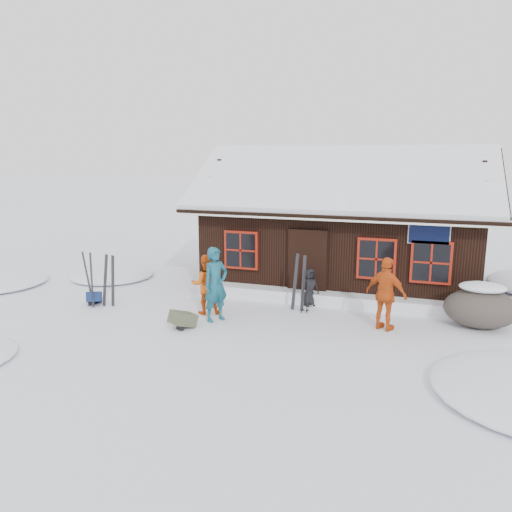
% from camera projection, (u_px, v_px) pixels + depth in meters
% --- Properties ---
extents(ground, '(120.00, 120.00, 0.00)m').
position_uv_depth(ground, '(249.00, 324.00, 12.37)').
color(ground, white).
rests_on(ground, ground).
extents(mountain_hut, '(8.90, 6.09, 4.42)m').
position_uv_depth(mountain_hut, '(343.00, 234.00, 16.20)').
color(mountain_hut, black).
rests_on(mountain_hut, ground).
extents(snow_drift, '(7.60, 0.60, 0.35)m').
position_uv_depth(snow_drift, '(326.00, 298.00, 13.95)').
color(snow_drift, white).
rests_on(snow_drift, ground).
extents(snow_mounds, '(20.60, 13.20, 0.48)m').
position_uv_depth(snow_mounds, '(329.00, 309.00, 13.58)').
color(snow_mounds, white).
rests_on(snow_mounds, ground).
extents(skier_teal, '(0.75, 0.82, 1.88)m').
position_uv_depth(skier_teal, '(216.00, 284.00, 12.45)').
color(skier_teal, '#144F60').
rests_on(skier_teal, ground).
extents(skier_orange_left, '(0.95, 0.86, 1.58)m').
position_uv_depth(skier_orange_left, '(206.00, 284.00, 13.04)').
color(skier_orange_left, '#DF540F').
rests_on(skier_orange_left, ground).
extents(skier_orange_right, '(1.12, 0.82, 1.77)m').
position_uv_depth(skier_orange_right, '(386.00, 294.00, 11.80)').
color(skier_orange_right, '#CB4C14').
rests_on(skier_orange_right, ground).
extents(skier_crouched, '(0.61, 0.59, 1.06)m').
position_uv_depth(skier_crouched, '(310.00, 287.00, 13.76)').
color(skier_crouched, black).
rests_on(skier_crouched, ground).
extents(boulder, '(1.72, 1.29, 1.01)m').
position_uv_depth(boulder, '(481.00, 307.00, 12.05)').
color(boulder, '#4E443E').
rests_on(boulder, ground).
extents(ski_pair_left, '(0.48, 0.10, 1.51)m').
position_uv_depth(ski_pair_left, '(109.00, 281.00, 13.67)').
color(ski_pair_left, black).
rests_on(ski_pair_left, ground).
extents(ski_pair_mid, '(0.51, 0.30, 1.55)m').
position_uv_depth(ski_pair_mid, '(90.00, 280.00, 13.76)').
color(ski_pair_mid, black).
rests_on(ski_pair_mid, ground).
extents(ski_pair_right, '(0.45, 0.20, 1.60)m').
position_uv_depth(ski_pair_right, '(299.00, 284.00, 13.26)').
color(ski_pair_right, black).
rests_on(ski_pair_right, ground).
extents(ski_poles, '(0.21, 0.11, 1.19)m').
position_uv_depth(ski_poles, '(305.00, 293.00, 13.11)').
color(ski_poles, black).
rests_on(ski_poles, ground).
extents(backpack_blue, '(0.59, 0.64, 0.28)m').
position_uv_depth(backpack_blue, '(94.00, 299.00, 13.95)').
color(backpack_blue, navy).
rests_on(backpack_blue, ground).
extents(backpack_olive, '(0.66, 0.71, 0.31)m').
position_uv_depth(backpack_olive, '(183.00, 322.00, 12.06)').
color(backpack_olive, '#494C36').
rests_on(backpack_olive, ground).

